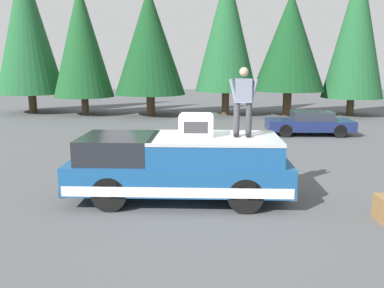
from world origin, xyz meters
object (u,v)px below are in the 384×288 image
object	(u,v)px
parked_car_navy	(310,123)
pickup_truck	(180,166)
compressor_unit	(196,125)
person_on_truck_bed	(243,100)

from	to	relation	value
parked_car_navy	pickup_truck	bearing A→B (deg)	149.34
compressor_unit	parked_car_navy	xyz separation A→B (m)	(9.55, -5.29, -1.35)
parked_car_navy	person_on_truck_bed	bearing A→B (deg)	156.65
compressor_unit	person_on_truck_bed	size ratio (longest dim) A/B	0.50
compressor_unit	person_on_truck_bed	xyz separation A→B (m)	(-0.04, -1.15, 0.62)
compressor_unit	person_on_truck_bed	distance (m)	1.31
pickup_truck	compressor_unit	distance (m)	1.13
pickup_truck	parked_car_navy	size ratio (longest dim) A/B	1.35
compressor_unit	person_on_truck_bed	bearing A→B (deg)	-92.08
compressor_unit	parked_car_navy	distance (m)	11.00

